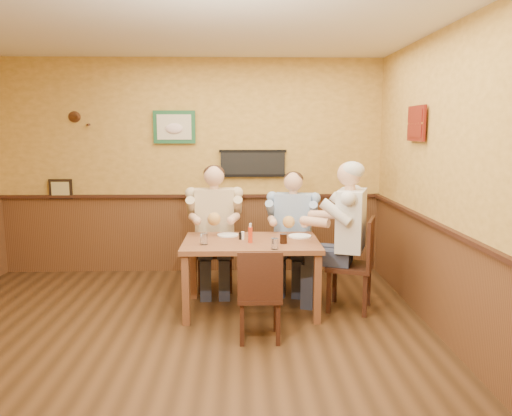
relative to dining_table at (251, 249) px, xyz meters
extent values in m
plane|color=#321F0F|center=(-0.76, -0.97, -0.66)|extent=(5.00, 5.00, 0.00)
cube|color=silver|center=(-0.76, -0.97, 2.14)|extent=(5.00, 5.00, 0.02)
cube|color=gold|center=(-0.76, 1.53, 0.74)|extent=(5.00, 0.02, 2.80)
cube|color=gold|center=(-0.76, -3.47, 0.74)|extent=(5.00, 0.02, 2.80)
cube|color=gold|center=(1.74, -0.97, 0.74)|extent=(0.02, 5.00, 2.80)
cube|color=brown|center=(-0.76, 1.51, -0.16)|extent=(5.00, 0.02, 1.00)
cube|color=brown|center=(1.72, -0.97, -0.16)|extent=(0.02, 5.00, 1.00)
cube|color=black|center=(0.05, 1.49, 0.79)|extent=(0.88, 0.03, 0.34)
cube|color=#1E5832|center=(-0.96, 1.49, 1.26)|extent=(0.54, 0.03, 0.42)
cube|color=black|center=(-2.46, 1.49, 0.46)|extent=(0.30, 0.03, 0.26)
cube|color=maroon|center=(1.70, 0.08, 1.29)|extent=(0.03, 0.48, 0.36)
cube|color=brown|center=(0.00, 0.00, 0.07)|extent=(1.40, 0.90, 0.05)
cube|color=brown|center=(-0.64, -0.39, -0.31)|extent=(0.07, 0.07, 0.70)
cube|color=brown|center=(0.64, -0.39, -0.31)|extent=(0.07, 0.07, 0.70)
cube|color=brown|center=(-0.64, 0.39, -0.31)|extent=(0.07, 0.07, 0.70)
cube|color=brown|center=(0.64, 0.39, -0.31)|extent=(0.07, 0.07, 0.70)
cylinder|color=white|center=(-0.47, -0.16, 0.15)|extent=(0.09, 0.09, 0.11)
cylinder|color=white|center=(0.22, -0.38, 0.15)|extent=(0.08, 0.08, 0.11)
cylinder|color=black|center=(0.33, -0.14, 0.14)|extent=(0.07, 0.07, 0.10)
cylinder|color=red|center=(-0.01, -0.10, 0.18)|extent=(0.06, 0.06, 0.18)
cylinder|color=white|center=(-0.09, 0.06, 0.13)|extent=(0.04, 0.04, 0.08)
cylinder|color=black|center=(-0.11, 0.05, 0.13)|extent=(0.04, 0.04, 0.08)
cylinder|color=silver|center=(-0.25, 0.25, 0.10)|extent=(0.25, 0.25, 0.02)
cylinder|color=white|center=(0.53, 0.17, 0.10)|extent=(0.28, 0.28, 0.02)
camera|label=1|loc=(-0.09, -5.05, 1.23)|focal=35.00mm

